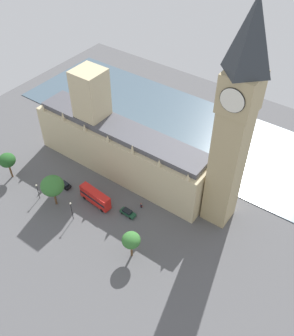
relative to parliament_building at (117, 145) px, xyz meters
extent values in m
plane|color=#565659|center=(1.99, 1.68, -9.43)|extent=(136.41, 136.41, 0.00)
cube|color=#475B6B|center=(-30.86, 1.68, -9.30)|extent=(40.71, 122.77, 0.25)
cube|color=#CCBA8E|center=(-0.01, 1.68, -1.82)|extent=(12.50, 59.32, 15.21)
cube|color=#CCBA8E|center=(-0.01, -8.99, 6.45)|extent=(8.46, 8.46, 31.76)
cube|color=#4C4C54|center=(-0.01, 1.68, 6.58)|extent=(9.50, 56.95, 1.60)
cone|color=#CCBA8E|center=(5.84, -25.01, 6.95)|extent=(1.20, 1.20, 2.33)
cone|color=#CCBA8E|center=(5.84, -16.11, 7.28)|extent=(1.20, 1.20, 3.00)
cone|color=#CCBA8E|center=(5.84, -7.22, 6.99)|extent=(1.20, 1.20, 2.42)
cone|color=#CCBA8E|center=(5.84, 1.68, 6.89)|extent=(1.20, 1.20, 2.21)
cone|color=#CCBA8E|center=(5.84, 10.58, 7.36)|extent=(1.20, 1.20, 3.16)
cone|color=#CCBA8E|center=(5.84, 19.48, 6.95)|extent=(1.20, 1.20, 2.33)
cone|color=#CCBA8E|center=(5.84, 28.38, 6.80)|extent=(1.20, 1.20, 2.04)
cube|color=tan|center=(-0.82, 35.46, 8.39)|extent=(7.24, 7.24, 35.64)
cube|color=tan|center=(-0.82, 35.46, 30.84)|extent=(7.96, 7.96, 9.26)
cylinder|color=silver|center=(3.31, 35.46, 30.84)|extent=(0.25, 5.50, 5.50)
torus|color=black|center=(3.31, 35.46, 30.84)|extent=(0.24, 5.74, 5.74)
cylinder|color=silver|center=(-0.82, 31.33, 30.84)|extent=(5.50, 0.25, 5.50)
torus|color=black|center=(-0.82, 31.33, 30.84)|extent=(5.74, 0.24, 5.74)
pyramid|color=#2D3338|center=(-0.82, 35.46, 43.42)|extent=(7.96, 7.96, 15.91)
cube|color=black|center=(16.62, -7.69, -8.71)|extent=(1.96, 4.12, 0.75)
cube|color=black|center=(16.63, -7.49, -8.01)|extent=(1.60, 2.33, 0.65)
cylinder|color=black|center=(17.39, -9.02, -9.09)|extent=(0.28, 0.69, 0.68)
cylinder|color=black|center=(15.75, -8.95, -9.09)|extent=(0.28, 0.69, 0.68)
cylinder|color=black|center=(17.49, -6.42, -9.09)|extent=(0.28, 0.69, 0.68)
cylinder|color=black|center=(15.86, -6.36, -9.09)|extent=(0.28, 0.69, 0.68)
cube|color=red|center=(16.09, 4.48, -6.78)|extent=(3.44, 10.68, 4.20)
cube|color=black|center=(16.09, 4.48, -6.69)|extent=(3.46, 10.29, 0.70)
cylinder|color=black|center=(16.90, 0.72, -8.88)|extent=(0.45, 1.13, 1.10)
cylinder|color=black|center=(14.61, 0.93, -8.88)|extent=(0.45, 1.13, 1.10)
cylinder|color=black|center=(17.56, 8.04, -8.88)|extent=(0.45, 1.13, 1.10)
cylinder|color=black|center=(15.27, 8.25, -8.88)|extent=(0.45, 1.13, 1.10)
cube|color=#19472D|center=(14.09, 14.84, -8.71)|extent=(2.02, 4.81, 0.75)
cube|color=black|center=(14.08, 14.61, -8.01)|extent=(1.66, 2.71, 0.65)
cylinder|color=black|center=(13.27, 16.39, -9.09)|extent=(0.27, 0.69, 0.68)
cylinder|color=black|center=(15.00, 16.34, -9.09)|extent=(0.27, 0.69, 0.68)
cylinder|color=black|center=(13.18, 13.35, -9.09)|extent=(0.27, 0.69, 0.68)
cylinder|color=black|center=(14.91, 13.30, -9.09)|extent=(0.27, 0.69, 0.68)
cylinder|color=black|center=(9.66, 16.30, -8.77)|extent=(0.53, 0.53, 1.32)
sphere|color=beige|center=(9.66, 16.30, -7.98)|extent=(0.25, 0.25, 0.25)
cube|color=maroon|center=(9.73, 16.58, -8.70)|extent=(0.32, 0.17, 0.24)
cylinder|color=maroon|center=(9.41, 16.04, -8.76)|extent=(0.57, 0.57, 1.34)
sphere|color=#8C6647|center=(9.41, 16.04, -7.95)|extent=(0.26, 0.26, 0.26)
cube|color=navy|center=(9.68, 16.13, -8.69)|extent=(0.19, 0.33, 0.24)
cylinder|color=brown|center=(24.27, 24.03, -7.10)|extent=(0.56, 0.56, 4.65)
ellipsoid|color=#387533|center=(24.27, 24.03, -3.00)|extent=(4.74, 4.74, 4.03)
cylinder|color=brown|center=(23.05, -4.80, -6.94)|extent=(0.56, 0.56, 4.97)
ellipsoid|color=#387533|center=(23.05, -4.80, -1.97)|extent=(6.65, 6.65, 5.65)
cylinder|color=brown|center=(23.13, -24.40, -6.90)|extent=(0.56, 0.56, 5.06)
ellipsoid|color=#235623|center=(23.13, -24.40, -2.47)|extent=(5.05, 5.05, 4.29)
cylinder|color=black|center=(24.39, -10.50, -6.92)|extent=(0.18, 0.18, 5.03)
sphere|color=#F2EAC6|center=(24.39, -10.50, -4.12)|extent=(0.56, 0.56, 0.56)
cylinder|color=black|center=(24.36, 3.29, -6.32)|extent=(0.18, 0.18, 6.21)
sphere|color=#F2EAC6|center=(24.36, 3.29, -2.94)|extent=(0.56, 0.56, 0.56)
camera|label=1|loc=(67.57, 60.15, 73.33)|focal=40.28mm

